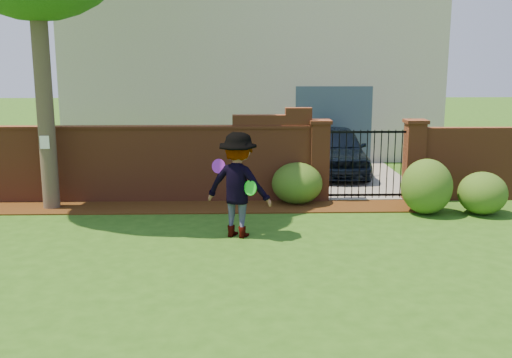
{
  "coord_description": "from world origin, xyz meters",
  "views": [
    {
      "loc": [
        0.58,
        -9.4,
        3.28
      ],
      "look_at": [
        0.87,
        1.4,
        1.05
      ],
      "focal_mm": 41.5,
      "sensor_mm": 36.0,
      "label": 1
    }
  ],
  "objects_px": {
    "car": "(336,151)",
    "frisbee_purple": "(219,166)",
    "man": "(237,185)",
    "frisbee_green": "(250,188)"
  },
  "relations": [
    {
      "from": "car",
      "to": "man",
      "type": "relative_size",
      "value": 2.05
    },
    {
      "from": "car",
      "to": "frisbee_purple",
      "type": "relative_size",
      "value": 14.91
    },
    {
      "from": "car",
      "to": "man",
      "type": "bearing_deg",
      "value": -114.1
    },
    {
      "from": "man",
      "to": "frisbee_purple",
      "type": "height_order",
      "value": "man"
    },
    {
      "from": "car",
      "to": "frisbee_green",
      "type": "relative_size",
      "value": 14.45
    },
    {
      "from": "car",
      "to": "frisbee_purple",
      "type": "xyz_separation_m",
      "value": [
        -3.11,
        -5.77,
        0.64
      ]
    },
    {
      "from": "car",
      "to": "frisbee_purple",
      "type": "distance_m",
      "value": 6.59
    },
    {
      "from": "man",
      "to": "frisbee_green",
      "type": "bearing_deg",
      "value": 157.65
    },
    {
      "from": "frisbee_purple",
      "to": "frisbee_green",
      "type": "height_order",
      "value": "frisbee_purple"
    },
    {
      "from": "car",
      "to": "man",
      "type": "height_order",
      "value": "man"
    }
  ]
}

